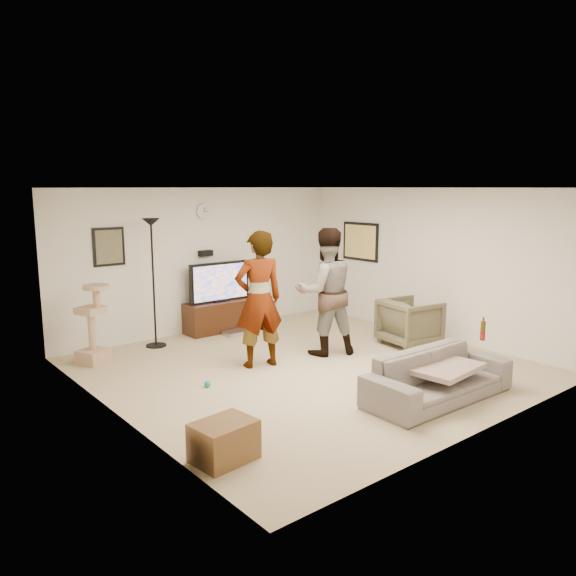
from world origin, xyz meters
TOP-DOWN VIEW (x-y plane):
  - floor at (0.00, 0.00)m, footprint 5.50×5.50m
  - ceiling at (0.00, 0.00)m, footprint 5.50×5.50m
  - wall_back at (0.00, 2.75)m, footprint 5.50×0.04m
  - wall_front at (0.00, -2.75)m, footprint 5.50×0.04m
  - wall_left at (-2.75, 0.00)m, footprint 0.04×5.50m
  - wall_right at (2.75, 0.00)m, footprint 0.04×5.50m
  - wall_clock at (0.00, 2.72)m, footprint 0.26×0.04m
  - wall_speaker at (0.00, 2.69)m, footprint 0.25×0.10m
  - picture_back at (-1.70, 2.73)m, footprint 0.42×0.03m
  - picture_right at (2.73, 1.60)m, footprint 0.03×0.78m
  - tv_stand at (0.16, 2.50)m, footprint 1.29×0.45m
  - console_box at (0.21, 2.11)m, footprint 0.40×0.30m
  - tv at (0.16, 2.50)m, footprint 1.17×0.08m
  - tv_screen at (0.16, 2.46)m, footprint 1.07×0.01m
  - floor_lamp at (-1.18, 2.32)m, footprint 0.32×0.32m
  - cat_tree at (-2.27, 2.09)m, footprint 0.48×0.48m
  - person_left at (-0.48, 0.47)m, footprint 0.79×0.61m
  - person_right at (0.66, 0.33)m, footprint 1.13×1.02m
  - sofa at (0.41, -1.92)m, footprint 1.98×0.82m
  - throw_blanket at (0.48, -1.92)m, footprint 0.97×0.79m
  - beer_bottle at (1.32, -1.92)m, footprint 0.06×0.06m
  - armchair at (2.03, -0.19)m, footprint 0.94×0.92m
  - side_table at (-2.40, -1.59)m, footprint 0.60×0.48m
  - toy_ball at (-1.51, 0.18)m, footprint 0.09×0.09m

SIDE VIEW (x-z plane):
  - floor at x=0.00m, z-range -0.02..0.00m
  - console_box at x=0.21m, z-range 0.00..0.07m
  - toy_ball at x=-1.51m, z-range 0.00..0.09m
  - side_table at x=-2.40m, z-range 0.00..0.37m
  - tv_stand at x=0.16m, z-range 0.00..0.54m
  - sofa at x=0.41m, z-range 0.00..0.57m
  - armchair at x=2.03m, z-range 0.00..0.75m
  - throw_blanket at x=0.48m, z-range 0.36..0.42m
  - cat_tree at x=-2.27m, z-range 0.00..1.15m
  - beer_bottle at x=1.32m, z-range 0.57..0.82m
  - tv at x=0.16m, z-range 0.54..1.23m
  - tv_screen at x=0.16m, z-range 0.58..1.19m
  - person_right at x=0.66m, z-range 0.00..1.92m
  - person_left at x=-0.48m, z-range 0.00..1.93m
  - floor_lamp at x=-1.18m, z-range 0.00..2.04m
  - wall_back at x=0.00m, z-range 0.00..2.50m
  - wall_front at x=0.00m, z-range 0.00..2.50m
  - wall_left at x=-2.75m, z-range 0.00..2.50m
  - wall_right at x=2.75m, z-range 0.00..2.50m
  - wall_speaker at x=0.00m, z-range 1.33..1.43m
  - picture_right at x=2.73m, z-range 1.19..1.81m
  - picture_back at x=-1.70m, z-range 1.34..1.86m
  - wall_clock at x=0.00m, z-range 1.97..2.23m
  - ceiling at x=0.00m, z-range 2.50..2.52m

